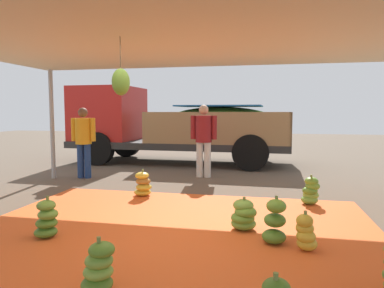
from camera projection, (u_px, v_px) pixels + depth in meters
ground_plane at (207, 188)px, 7.60m from camera, size 40.00×40.00×0.00m
tarp_orange at (169, 235)px, 4.67m from camera, size 5.53×4.63×0.01m
tent_canopy at (166, 31)px, 4.36m from camera, size 8.00×7.00×2.66m
banana_bunch_1 at (311, 191)px, 6.19m from camera, size 0.38×0.36×0.52m
banana_bunch_2 at (306, 233)px, 4.11m from camera, size 0.33×0.32×0.47m
banana_bunch_4 at (99, 268)px, 3.17m from camera, size 0.39×0.39×0.50m
banana_bunch_5 at (47, 220)px, 4.55m from camera, size 0.38×0.39×0.53m
banana_bunch_6 at (244, 216)px, 4.84m from camera, size 0.46×0.46×0.45m
banana_bunch_7 at (275, 223)px, 4.34m from camera, size 0.37×0.39×0.58m
banana_bunch_8 at (143, 185)px, 6.79m from camera, size 0.45×0.44×0.51m
cargo_truck_main at (172, 125)px, 11.30m from camera, size 6.79×2.58×2.40m
worker_0 at (83, 137)px, 8.63m from camera, size 0.62×0.38×1.70m
worker_1 at (204, 135)px, 8.74m from camera, size 0.65×0.40×1.77m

